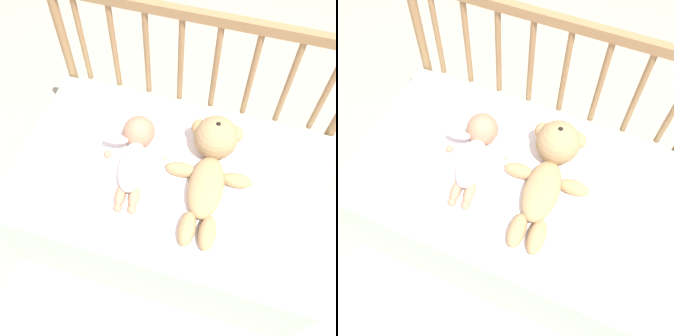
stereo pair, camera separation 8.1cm
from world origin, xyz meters
The scene contains 6 objects.
ground_plane centered at (0.00, 0.00, 0.00)m, with size 12.00×12.00×0.00m, color tan.
crib_mattress centered at (0.00, 0.00, 0.22)m, with size 1.13×0.69×0.44m.
crib_rail centered at (0.00, 0.37, 0.59)m, with size 1.13×0.04×0.85m.
blanket centered at (0.04, -0.03, 0.44)m, with size 0.79×0.59×0.01m.
teddy_bear centered at (0.14, 0.06, 0.50)m, with size 0.31×0.49×0.16m.
baby centered at (-0.13, 0.02, 0.49)m, with size 0.26×0.37×0.12m.
Camera 2 is at (0.27, -0.63, 1.60)m, focal length 40.00 mm.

